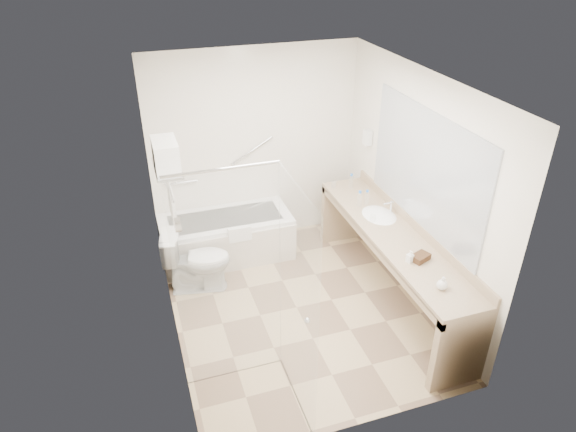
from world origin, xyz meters
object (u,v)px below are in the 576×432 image
object	(u,v)px
vanity_counter	(392,250)
water_bottle_left	(351,181)
amenity_basket	(420,257)
bathtub	(227,237)
toilet	(197,261)

from	to	relation	value
vanity_counter	water_bottle_left	bearing A→B (deg)	89.36
amenity_basket	water_bottle_left	size ratio (longest dim) A/B	0.98
bathtub	water_bottle_left	distance (m)	1.69
toilet	amenity_basket	xyz separation A→B (m)	(1.98, -1.36, 0.51)
toilet	water_bottle_left	world-z (taller)	water_bottle_left
amenity_basket	water_bottle_left	distance (m)	1.64
bathtub	vanity_counter	size ratio (longest dim) A/B	0.59
bathtub	toilet	size ratio (longest dim) A/B	2.13
bathtub	water_bottle_left	xyz separation A→B (m)	(1.54, -0.26, 0.66)
bathtub	amenity_basket	world-z (taller)	amenity_basket
bathtub	toilet	distance (m)	0.71
toilet	amenity_basket	size ratio (longest dim) A/B	4.13
vanity_counter	amenity_basket	world-z (taller)	vanity_counter
vanity_counter	amenity_basket	bearing A→B (deg)	-89.31
amenity_basket	water_bottle_left	bearing A→B (deg)	89.78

